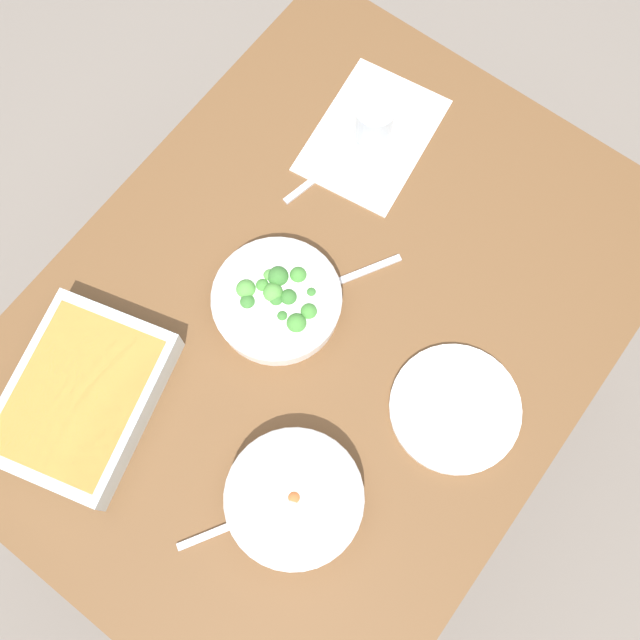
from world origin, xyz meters
TOP-DOWN VIEW (x-y plane):
  - ground_plane at (0.00, 0.00)m, footprint 6.00×6.00m
  - dining_table at (0.00, 0.00)m, footprint 1.20×0.90m
  - placemat at (0.35, 0.14)m, footprint 0.30×0.24m
  - stew_bowl at (-0.27, -0.15)m, footprint 0.22×0.22m
  - broccoli_bowl at (-0.02, 0.07)m, footprint 0.22×0.22m
  - baking_dish at (-0.35, 0.23)m, footprint 0.35×0.29m
  - drink_cup at (0.35, 0.14)m, footprint 0.07×0.07m
  - side_plate at (0.01, -0.27)m, footprint 0.22×0.22m
  - spoon_by_stew at (-0.34, -0.11)m, footprint 0.16×0.11m
  - spoon_by_broccoli at (0.08, 0.01)m, footprint 0.16×0.10m
  - spoon_spare at (0.25, 0.16)m, footprint 0.18×0.06m

SIDE VIEW (x-z plane):
  - ground_plane at x=0.00m, z-range 0.00..0.00m
  - dining_table at x=0.00m, z-range 0.28..1.02m
  - placemat at x=0.35m, z-range 0.74..0.74m
  - spoon_by_stew at x=-0.34m, z-range 0.74..0.75m
  - spoon_by_broccoli at x=0.08m, z-range 0.74..0.75m
  - spoon_spare at x=0.25m, z-range 0.74..0.75m
  - side_plate at x=0.01m, z-range 0.74..0.75m
  - broccoli_bowl at x=-0.02m, z-range 0.74..0.80m
  - stew_bowl at x=-0.27m, z-range 0.74..0.80m
  - baking_dish at x=-0.35m, z-range 0.74..0.80m
  - drink_cup at x=0.35m, z-range 0.74..0.82m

